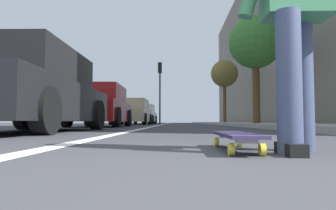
{
  "coord_description": "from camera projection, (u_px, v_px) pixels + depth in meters",
  "views": [
    {
      "loc": [
        -0.61,
        0.27,
        0.19
      ],
      "look_at": [
        9.74,
        0.59,
        0.75
      ],
      "focal_mm": 32.62,
      "sensor_mm": 36.0,
      "label": 1
    }
  ],
  "objects": [
    {
      "name": "ground_plane",
      "position": [
        185.0,
        127.0,
        10.57
      ],
      "size": [
        80.0,
        80.0,
        0.0
      ],
      "primitive_type": "plane",
      "color": "#38383D"
    },
    {
      "name": "traffic_light",
      "position": [
        160.0,
        82.0,
        22.84
      ],
      "size": [
        0.33,
        0.28,
        4.62
      ],
      "color": "#2D2D2D",
      "rests_on": "ground"
    },
    {
      "name": "lane_stripe_white",
      "position": [
        164.0,
        124.0,
        20.59
      ],
      "size": [
        52.0,
        0.16,
        0.01
      ],
      "primitive_type": "cube",
      "color": "silver",
      "rests_on": "ground"
    },
    {
      "name": "building_facade",
      "position": [
        264.0,
        40.0,
        22.69
      ],
      "size": [
        40.0,
        1.2,
        12.47
      ],
      "primitive_type": "cube",
      "color": "slate",
      "rests_on": "ground"
    },
    {
      "name": "street_tree_mid",
      "position": [
        255.0,
        43.0,
        13.17
      ],
      "size": [
        2.3,
        2.3,
        4.77
      ],
      "color": "brown",
      "rests_on": "ground"
    },
    {
      "name": "parked_car_far",
      "position": [
        132.0,
        113.0,
        17.87
      ],
      "size": [
        4.3,
        2.07,
        1.49
      ],
      "color": "tan",
      "rests_on": "ground"
    },
    {
      "name": "parked_car_end",
      "position": [
        143.0,
        115.0,
        23.78
      ],
      "size": [
        4.27,
        1.93,
        1.5
      ],
      "color": "silver",
      "rests_on": "ground"
    },
    {
      "name": "sidewalk_curb",
      "position": [
        240.0,
        124.0,
        18.45
      ],
      "size": [
        52.0,
        3.2,
        0.12
      ],
      "primitive_type": "cube",
      "color": "#9E9B93",
      "rests_on": "ground"
    },
    {
      "name": "skateboard",
      "position": [
        236.0,
        136.0,
        1.98
      ],
      "size": [
        0.84,
        0.2,
        0.11
      ],
      "color": "yellow",
      "rests_on": "ground"
    },
    {
      "name": "street_tree_far",
      "position": [
        224.0,
        74.0,
        21.9
      ],
      "size": [
        1.94,
        1.94,
        4.61
      ],
      "color": "brown",
      "rests_on": "ground"
    },
    {
      "name": "parked_car_near",
      "position": [
        32.0,
        92.0,
        5.64
      ],
      "size": [
        4.59,
        1.97,
        1.5
      ],
      "color": "black",
      "rests_on": "ground"
    },
    {
      "name": "parked_car_mid",
      "position": [
        101.0,
        107.0,
        11.17
      ],
      "size": [
        4.16,
        1.89,
        1.49
      ],
      "color": "maroon",
      "rests_on": "ground"
    }
  ]
}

